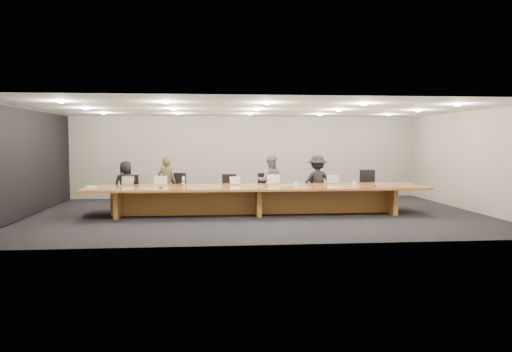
% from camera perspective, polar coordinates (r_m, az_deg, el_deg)
% --- Properties ---
extents(ground, '(12.00, 12.00, 0.00)m').
position_cam_1_polar(ground, '(13.40, 0.13, -4.36)').
color(ground, black).
rests_on(ground, ground).
extents(back_wall, '(12.00, 0.02, 2.80)m').
position_cam_1_polar(back_wall, '(17.25, -1.20, 2.18)').
color(back_wall, beige).
rests_on(back_wall, ground).
extents(left_wall_panel, '(0.08, 7.84, 2.74)m').
position_cam_1_polar(left_wall_panel, '(13.99, -24.88, 1.27)').
color(left_wall_panel, black).
rests_on(left_wall_panel, ground).
extents(conference_table, '(9.00, 1.80, 0.75)m').
position_cam_1_polar(conference_table, '(13.33, 0.13, -2.15)').
color(conference_table, brown).
rests_on(conference_table, ground).
extents(chair_far_left, '(0.57, 0.57, 1.00)m').
position_cam_1_polar(chair_far_left, '(14.73, -14.06, -1.76)').
color(chair_far_left, black).
rests_on(chair_far_left, ground).
extents(chair_left, '(0.68, 0.68, 1.05)m').
position_cam_1_polar(chair_left, '(14.45, -9.12, -1.69)').
color(chair_left, black).
rests_on(chair_left, ground).
extents(chair_mid_left, '(0.65, 0.65, 1.00)m').
position_cam_1_polar(chair_mid_left, '(14.55, -3.31, -1.71)').
color(chair_mid_left, black).
rests_on(chair_mid_left, ground).
extents(chair_mid_right, '(0.66, 0.66, 1.03)m').
position_cam_1_polar(chair_mid_right, '(14.60, 1.34, -1.63)').
color(chair_mid_right, black).
rests_on(chair_mid_right, ground).
extents(chair_right, '(0.56, 0.56, 1.00)m').
position_cam_1_polar(chair_right, '(14.85, 7.01, -1.63)').
color(chair_right, black).
rests_on(chair_right, ground).
extents(chair_far_right, '(0.58, 0.58, 1.11)m').
position_cam_1_polar(chair_far_right, '(15.34, 12.81, -1.31)').
color(chair_far_right, black).
rests_on(chair_far_right, ground).
extents(person_a, '(0.78, 0.63, 1.40)m').
position_cam_1_polar(person_a, '(14.60, -14.63, -1.04)').
color(person_a, black).
rests_on(person_a, ground).
extents(person_b, '(0.63, 0.51, 1.50)m').
position_cam_1_polar(person_b, '(14.51, -10.15, -0.79)').
color(person_b, '#38381E').
rests_on(person_b, ground).
extents(person_c, '(0.83, 0.69, 1.55)m').
position_cam_1_polar(person_c, '(14.57, 1.65, -0.61)').
color(person_c, '#5E5E60').
rests_on(person_c, ground).
extents(person_d, '(1.00, 0.58, 1.53)m').
position_cam_1_polar(person_d, '(14.72, 7.04, -0.63)').
color(person_d, black).
rests_on(person_d, ground).
extents(laptop_a, '(0.36, 0.28, 0.26)m').
position_cam_1_polar(laptop_a, '(13.82, -14.58, -0.56)').
color(laptop_a, tan).
rests_on(laptop_a, conference_table).
extents(laptop_b, '(0.36, 0.27, 0.28)m').
position_cam_1_polar(laptop_b, '(13.58, -10.89, -0.54)').
color(laptop_b, '#BDAD90').
rests_on(laptop_b, conference_table).
extents(laptop_c, '(0.37, 0.33, 0.24)m').
position_cam_1_polar(laptop_c, '(13.61, -2.20, -0.54)').
color(laptop_c, tan).
rests_on(laptop_c, conference_table).
extents(laptop_d, '(0.42, 0.35, 0.29)m').
position_cam_1_polar(laptop_d, '(13.69, 2.20, -0.40)').
color(laptop_d, tan).
rests_on(laptop_d, conference_table).
extents(laptop_e, '(0.34, 0.25, 0.27)m').
position_cam_1_polar(laptop_e, '(13.95, 8.91, -0.42)').
color(laptop_e, tan).
rests_on(laptop_e, conference_table).
extents(water_bottle, '(0.09, 0.09, 0.24)m').
position_cam_1_polar(water_bottle, '(13.51, -8.30, -0.61)').
color(water_bottle, silver).
rests_on(water_bottle, conference_table).
extents(amber_mug, '(0.09, 0.09, 0.09)m').
position_cam_1_polar(amber_mug, '(13.16, -8.41, -1.07)').
color(amber_mug, brown).
rests_on(amber_mug, conference_table).
extents(paper_cup_near, '(0.11, 0.11, 0.10)m').
position_cam_1_polar(paper_cup_near, '(13.62, 4.59, -0.85)').
color(paper_cup_near, silver).
rests_on(paper_cup_near, conference_table).
extents(paper_cup_far, '(0.11, 0.11, 0.10)m').
position_cam_1_polar(paper_cup_far, '(14.16, 11.18, -0.73)').
color(paper_cup_far, white).
rests_on(paper_cup_far, conference_table).
extents(notepad, '(0.29, 0.24, 0.02)m').
position_cam_1_polar(notepad, '(13.70, -18.35, -1.19)').
color(notepad, white).
rests_on(notepad, conference_table).
extents(lime_gadget, '(0.20, 0.15, 0.03)m').
position_cam_1_polar(lime_gadget, '(13.68, -18.45, -1.10)').
color(lime_gadget, '#63BA31').
rests_on(lime_gadget, notepad).
extents(av_box, '(0.19, 0.15, 0.03)m').
position_cam_1_polar(av_box, '(12.84, -15.69, -1.44)').
color(av_box, '#A1A1A6').
rests_on(av_box, conference_table).
extents(mic_left, '(0.17, 0.17, 0.03)m').
position_cam_1_polar(mic_left, '(12.89, -10.84, -1.33)').
color(mic_left, black).
rests_on(mic_left, conference_table).
extents(mic_center, '(0.17, 0.17, 0.03)m').
position_cam_1_polar(mic_center, '(12.95, 1.23, -1.24)').
color(mic_center, black).
rests_on(mic_center, conference_table).
extents(mic_right, '(0.12, 0.12, 0.03)m').
position_cam_1_polar(mic_right, '(13.43, 13.43, -1.17)').
color(mic_right, black).
rests_on(mic_right, conference_table).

